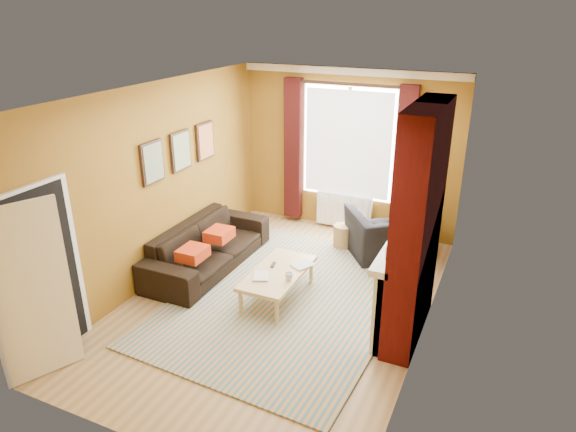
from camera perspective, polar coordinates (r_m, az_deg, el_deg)
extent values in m
plane|color=olive|center=(7.10, -0.85, -9.32)|extent=(5.50, 5.50, 0.00)
cube|color=#8E631B|center=(8.91, 6.73, 7.11)|extent=(3.80, 0.02, 2.80)
cube|color=#8E631B|center=(4.41, -16.67, -10.63)|extent=(3.80, 0.02, 2.80)
cube|color=#8E631B|center=(5.97, 15.81, -1.51)|extent=(0.02, 5.50, 2.80)
cube|color=#8E631B|center=(7.44, -14.29, 3.43)|extent=(0.02, 5.50, 2.80)
cube|color=white|center=(6.10, -1.00, 13.62)|extent=(3.80, 5.50, 0.01)
cube|color=#480B0A|center=(5.99, 14.17, -1.24)|extent=(0.35, 1.40, 2.80)
cube|color=white|center=(6.40, 11.73, -7.94)|extent=(0.12, 1.30, 1.10)
cube|color=white|center=(6.16, 11.66, -3.60)|extent=(0.22, 1.40, 0.08)
cube|color=white|center=(5.93, 10.18, -10.79)|extent=(0.16, 0.14, 1.04)
cube|color=white|center=(6.92, 12.69, -5.86)|extent=(0.16, 0.14, 1.04)
cube|color=black|center=(6.45, 11.92, -8.76)|extent=(0.06, 0.80, 0.90)
cube|color=black|center=(6.67, 11.46, -11.81)|extent=(0.20, 1.00, 0.06)
cube|color=white|center=(5.80, 11.03, -3.95)|extent=(0.03, 0.12, 0.16)
cube|color=#311D13|center=(6.02, 11.61, -3.06)|extent=(0.03, 0.10, 0.14)
cylinder|color=#311D13|center=(6.25, 12.15, -2.23)|extent=(0.10, 0.10, 0.12)
cube|color=#311D13|center=(5.86, 12.77, 3.09)|extent=(0.03, 0.60, 0.75)
cube|color=#9F6E35|center=(5.86, 12.58, 3.12)|extent=(0.01, 0.52, 0.66)
cube|color=white|center=(8.61, 7.06, 15.66)|extent=(3.80, 0.08, 0.12)
cube|color=white|center=(8.84, 6.72, 8.00)|extent=(1.60, 0.04, 1.90)
cube|color=silver|center=(8.80, 6.63, 7.94)|extent=(1.50, 0.02, 1.80)
cube|color=white|center=(8.82, 6.68, 7.97)|extent=(0.06, 0.04, 1.90)
cube|color=#390E0D|center=(9.15, 0.60, 7.35)|extent=(0.30, 0.16, 2.50)
cube|color=#390E0D|center=(8.57, 12.72, 5.75)|extent=(0.30, 0.16, 2.50)
cylinder|color=#311D13|center=(8.56, 6.83, 14.35)|extent=(2.30, 0.05, 0.05)
cube|color=white|center=(9.15, 6.24, 0.61)|extent=(1.00, 0.10, 0.60)
cube|color=white|center=(9.24, 3.48, 0.92)|extent=(0.04, 0.03, 0.56)
cube|color=white|center=(9.20, 4.12, 0.81)|extent=(0.04, 0.03, 0.56)
cube|color=white|center=(9.17, 4.76, 0.70)|extent=(0.04, 0.03, 0.56)
cube|color=white|center=(9.13, 5.41, 0.60)|extent=(0.04, 0.03, 0.56)
cube|color=white|center=(9.10, 6.06, 0.49)|extent=(0.04, 0.03, 0.56)
cube|color=white|center=(9.07, 6.72, 0.38)|extent=(0.04, 0.03, 0.56)
cube|color=white|center=(9.04, 7.38, 0.27)|extent=(0.04, 0.03, 0.56)
cube|color=white|center=(9.01, 8.05, 0.16)|extent=(0.04, 0.03, 0.56)
cube|color=white|center=(8.98, 8.72, 0.05)|extent=(0.04, 0.03, 0.56)
cube|color=#311D13|center=(7.24, -14.85, 5.78)|extent=(0.04, 0.44, 0.58)
cube|color=gold|center=(7.23, -14.70, 5.76)|extent=(0.01, 0.38, 0.52)
cube|color=#311D13|center=(7.73, -11.86, 7.10)|extent=(0.04, 0.44, 0.58)
cube|color=#3E8B2E|center=(7.72, -11.71, 7.08)|extent=(0.01, 0.38, 0.52)
cube|color=#311D13|center=(8.25, -9.22, 8.24)|extent=(0.04, 0.44, 0.58)
cube|color=red|center=(8.23, -9.07, 8.23)|extent=(0.01, 0.38, 0.52)
cube|color=white|center=(6.25, -25.35, -5.90)|extent=(0.05, 0.94, 2.06)
cube|color=black|center=(6.23, -25.23, -5.95)|extent=(0.02, 0.80, 1.98)
cube|color=white|center=(5.92, -26.68, -7.76)|extent=(0.37, 0.74, 1.98)
imported|color=#3A6E31|center=(6.49, 12.81, -0.62)|extent=(0.14, 0.10, 0.27)
cube|color=#B52F0F|center=(7.29, -10.54, -4.09)|extent=(0.34, 0.40, 0.16)
cube|color=#B52F0F|center=(7.81, -7.65, -2.03)|extent=(0.34, 0.40, 0.16)
cube|color=teal|center=(7.11, 0.18, -9.16)|extent=(3.04, 4.06, 0.02)
imported|color=black|center=(7.89, -8.89, -3.33)|extent=(0.92, 2.34, 0.68)
imported|color=black|center=(8.25, 11.06, -1.99)|extent=(1.55, 1.52, 0.76)
cube|color=tan|center=(6.93, -1.14, -6.33)|extent=(0.65, 1.29, 0.05)
cylinder|color=tan|center=(6.70, -5.28, -9.64)|extent=(0.05, 0.05, 0.37)
cylinder|color=tan|center=(6.50, -1.25, -10.67)|extent=(0.05, 0.05, 0.37)
cylinder|color=tan|center=(7.59, -1.02, -5.45)|extent=(0.05, 0.05, 0.37)
cylinder|color=tan|center=(7.41, 2.60, -6.20)|extent=(0.05, 0.05, 0.37)
cylinder|color=#9D7944|center=(8.51, 6.11, -2.26)|extent=(0.31, 0.31, 0.39)
cylinder|color=black|center=(8.55, 13.97, -4.04)|extent=(0.30, 0.30, 0.03)
cylinder|color=black|center=(8.22, 14.51, 1.15)|extent=(0.03, 0.03, 1.63)
cone|color=beige|center=(7.97, 15.08, 6.68)|extent=(0.30, 0.30, 0.20)
imported|color=#999999|center=(6.78, -3.86, -6.69)|extent=(0.29, 0.32, 0.03)
imported|color=#999999|center=(7.12, 1.12, -5.13)|extent=(0.33, 0.36, 0.02)
imported|color=#999999|center=(6.68, 0.10, -6.75)|extent=(0.13, 0.13, 0.10)
cube|color=#28282B|center=(7.06, -1.66, -5.44)|extent=(0.07, 0.15, 0.02)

